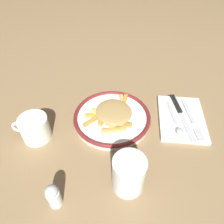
{
  "coord_description": "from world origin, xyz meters",
  "views": [
    {
      "loc": [
        -0.01,
        0.49,
        0.52
      ],
      "look_at": [
        0.0,
        0.0,
        0.04
      ],
      "focal_mm": 34.51,
      "sensor_mm": 36.0,
      "label": 1
    }
  ],
  "objects_px": {
    "spoon": "(177,124)",
    "coffee_mug": "(34,128)",
    "fork": "(192,119)",
    "salt_shaker": "(53,196)",
    "knife": "(180,112)",
    "fries_heap": "(113,113)",
    "napkin": "(181,118)",
    "water_glass": "(129,174)",
    "plate": "(112,118)"
  },
  "relations": [
    {
      "from": "napkin",
      "to": "coffee_mug",
      "type": "relative_size",
      "value": 1.82
    },
    {
      "from": "coffee_mug",
      "to": "napkin",
      "type": "bearing_deg",
      "value": -169.7
    },
    {
      "from": "knife",
      "to": "coffee_mug",
      "type": "height_order",
      "value": "coffee_mug"
    },
    {
      "from": "plate",
      "to": "coffee_mug",
      "type": "distance_m",
      "value": 0.24
    },
    {
      "from": "fork",
      "to": "salt_shaker",
      "type": "relative_size",
      "value": 2.32
    },
    {
      "from": "napkin",
      "to": "fork",
      "type": "bearing_deg",
      "value": 157.53
    },
    {
      "from": "napkin",
      "to": "plate",
      "type": "bearing_deg",
      "value": 2.59
    },
    {
      "from": "plate",
      "to": "knife",
      "type": "height_order",
      "value": "plate"
    },
    {
      "from": "fries_heap",
      "to": "salt_shaker",
      "type": "bearing_deg",
      "value": 64.37
    },
    {
      "from": "spoon",
      "to": "water_glass",
      "type": "bearing_deg",
      "value": 51.31
    },
    {
      "from": "knife",
      "to": "salt_shaker",
      "type": "height_order",
      "value": "salt_shaker"
    },
    {
      "from": "fork",
      "to": "salt_shaker",
      "type": "xyz_separation_m",
      "value": [
        0.39,
        0.27,
        0.02
      ]
    },
    {
      "from": "knife",
      "to": "spoon",
      "type": "bearing_deg",
      "value": 68.03
    },
    {
      "from": "fries_heap",
      "to": "napkin",
      "type": "distance_m",
      "value": 0.23
    },
    {
      "from": "napkin",
      "to": "spoon",
      "type": "relative_size",
      "value": 1.32
    },
    {
      "from": "plate",
      "to": "coffee_mug",
      "type": "relative_size",
      "value": 2.26
    },
    {
      "from": "fork",
      "to": "spoon",
      "type": "xyz_separation_m",
      "value": [
        0.05,
        0.02,
        0.0
      ]
    },
    {
      "from": "napkin",
      "to": "water_glass",
      "type": "xyz_separation_m",
      "value": [
        0.18,
        0.23,
        0.05
      ]
    },
    {
      "from": "plate",
      "to": "spoon",
      "type": "xyz_separation_m",
      "value": [
        -0.21,
        0.02,
        0.0
      ]
    },
    {
      "from": "knife",
      "to": "spoon",
      "type": "distance_m",
      "value": 0.06
    },
    {
      "from": "fries_heap",
      "to": "salt_shaker",
      "type": "relative_size",
      "value": 2.46
    },
    {
      "from": "fries_heap",
      "to": "spoon",
      "type": "relative_size",
      "value": 1.23
    },
    {
      "from": "plate",
      "to": "spoon",
      "type": "height_order",
      "value": "plate"
    },
    {
      "from": "knife",
      "to": "salt_shaker",
      "type": "xyz_separation_m",
      "value": [
        0.35,
        0.3,
        0.02
      ]
    },
    {
      "from": "fork",
      "to": "water_glass",
      "type": "relative_size",
      "value": 1.7
    },
    {
      "from": "spoon",
      "to": "knife",
      "type": "bearing_deg",
      "value": -111.97
    },
    {
      "from": "fries_heap",
      "to": "spoon",
      "type": "distance_m",
      "value": 0.2
    },
    {
      "from": "plate",
      "to": "knife",
      "type": "relative_size",
      "value": 1.19
    },
    {
      "from": "fries_heap",
      "to": "water_glass",
      "type": "distance_m",
      "value": 0.23
    },
    {
      "from": "plate",
      "to": "salt_shaker",
      "type": "bearing_deg",
      "value": 65.04
    },
    {
      "from": "fork",
      "to": "coffee_mug",
      "type": "bearing_deg",
      "value": 8.3
    },
    {
      "from": "water_glass",
      "to": "plate",
      "type": "bearing_deg",
      "value": -78.47
    },
    {
      "from": "fries_heap",
      "to": "knife",
      "type": "xyz_separation_m",
      "value": [
        -0.22,
        -0.03,
        -0.02
      ]
    },
    {
      "from": "napkin",
      "to": "spoon",
      "type": "distance_m",
      "value": 0.04
    },
    {
      "from": "fries_heap",
      "to": "water_glass",
      "type": "relative_size",
      "value": 1.8
    },
    {
      "from": "plate",
      "to": "knife",
      "type": "xyz_separation_m",
      "value": [
        -0.23,
        -0.03,
        0.0
      ]
    },
    {
      "from": "knife",
      "to": "napkin",
      "type": "bearing_deg",
      "value": 98.51
    },
    {
      "from": "spoon",
      "to": "coffee_mug",
      "type": "distance_m",
      "value": 0.44
    },
    {
      "from": "spoon",
      "to": "coffee_mug",
      "type": "xyz_separation_m",
      "value": [
        0.43,
        0.05,
        0.02
      ]
    },
    {
      "from": "spoon",
      "to": "plate",
      "type": "bearing_deg",
      "value": -6.75
    },
    {
      "from": "fries_heap",
      "to": "salt_shaker",
      "type": "xyz_separation_m",
      "value": [
        0.13,
        0.27,
        0.0
      ]
    },
    {
      "from": "coffee_mug",
      "to": "knife",
      "type": "bearing_deg",
      "value": -167.38
    },
    {
      "from": "spoon",
      "to": "salt_shaker",
      "type": "relative_size",
      "value": 2.01
    },
    {
      "from": "napkin",
      "to": "water_glass",
      "type": "relative_size",
      "value": 1.94
    },
    {
      "from": "plate",
      "to": "fork",
      "type": "relative_size",
      "value": 1.42
    },
    {
      "from": "napkin",
      "to": "coffee_mug",
      "type": "distance_m",
      "value": 0.47
    },
    {
      "from": "fries_heap",
      "to": "water_glass",
      "type": "bearing_deg",
      "value": 101.1
    },
    {
      "from": "plate",
      "to": "salt_shaker",
      "type": "xyz_separation_m",
      "value": [
        0.13,
        0.27,
        0.02
      ]
    },
    {
      "from": "fork",
      "to": "spoon",
      "type": "bearing_deg",
      "value": 22.81
    },
    {
      "from": "fries_heap",
      "to": "knife",
      "type": "height_order",
      "value": "fries_heap"
    }
  ]
}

